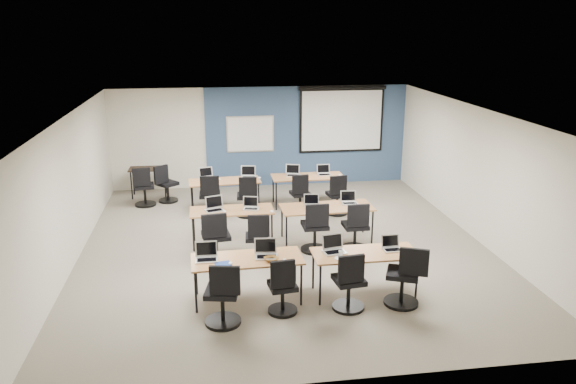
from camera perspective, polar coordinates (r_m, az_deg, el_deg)
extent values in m
cube|color=#6B6354|center=(11.38, -0.37, -5.51)|extent=(8.00, 9.00, 0.02)
cube|color=white|center=(10.65, -0.39, 8.05)|extent=(8.00, 9.00, 0.02)
cube|color=beige|center=(15.29, -2.73, 5.61)|extent=(8.00, 0.04, 2.70)
cube|color=beige|center=(6.79, 4.97, -9.27)|extent=(8.00, 0.04, 2.70)
cube|color=beige|center=(11.14, -21.22, 0.16)|extent=(0.04, 9.00, 2.70)
cube|color=beige|center=(12.14, 18.68, 1.74)|extent=(0.04, 9.00, 2.70)
cube|color=#3D5977|center=(15.43, 1.92, 5.72)|extent=(5.50, 0.04, 2.70)
cube|color=silver|center=(15.17, -3.85, 5.89)|extent=(1.28, 0.02, 0.98)
cube|color=white|center=(15.16, -3.84, 5.88)|extent=(1.20, 0.02, 0.90)
cube|color=black|center=(15.49, 5.47, 7.39)|extent=(2.32, 0.03, 1.82)
cube|color=white|center=(15.48, 5.48, 7.23)|extent=(2.20, 0.02, 1.62)
cylinder|color=black|center=(15.36, 5.57, 10.47)|extent=(2.40, 0.10, 0.10)
cube|color=olive|center=(9.03, -4.17, -6.81)|extent=(1.77, 0.74, 0.03)
cylinder|color=black|center=(8.89, -9.35, -9.99)|extent=(0.04, 0.04, 0.70)
cylinder|color=black|center=(8.99, 1.35, -9.43)|extent=(0.04, 0.04, 0.70)
cylinder|color=black|center=(9.45, -9.31, -8.31)|extent=(0.04, 0.04, 0.70)
cylinder|color=black|center=(9.54, 0.73, -7.81)|extent=(0.04, 0.04, 0.70)
cube|color=#9D6A3E|center=(9.30, 7.82, -6.20)|extent=(1.72, 0.72, 0.03)
cylinder|color=black|center=(9.01, 3.29, -9.41)|extent=(0.04, 0.04, 0.70)
cylinder|color=black|center=(9.43, 12.95, -8.57)|extent=(0.04, 0.04, 0.70)
cylinder|color=black|center=(9.53, 2.57, -7.85)|extent=(0.04, 0.04, 0.70)
cylinder|color=black|center=(9.94, 11.73, -7.13)|extent=(0.04, 0.04, 0.70)
cube|color=#A87645|center=(11.30, -5.73, -1.88)|extent=(1.67, 0.70, 0.03)
cylinder|color=black|center=(11.16, -9.59, -4.30)|extent=(0.04, 0.04, 0.70)
cylinder|color=black|center=(11.21, -1.64, -3.94)|extent=(0.04, 0.04, 0.70)
cylinder|color=black|center=(11.69, -9.55, -3.29)|extent=(0.04, 0.04, 0.70)
cylinder|color=black|center=(11.75, -1.97, -2.95)|extent=(0.04, 0.04, 0.70)
cube|color=#945D3B|center=(11.46, 3.96, -1.57)|extent=(1.88, 0.78, 0.03)
cylinder|color=black|center=(11.13, -0.15, -4.10)|extent=(0.04, 0.04, 0.70)
cylinder|color=black|center=(11.50, 8.57, -3.60)|extent=(0.04, 0.04, 0.70)
cylinder|color=black|center=(11.75, -0.61, -2.95)|extent=(0.04, 0.04, 0.70)
cylinder|color=black|center=(12.09, 7.67, -2.52)|extent=(0.04, 0.04, 0.70)
cube|color=#9A622D|center=(13.40, -6.46, 1.10)|extent=(1.68, 0.70, 0.03)
cylinder|color=black|center=(13.23, -9.73, -0.90)|extent=(0.04, 0.04, 0.70)
cylinder|color=black|center=(13.27, -2.99, -0.62)|extent=(0.04, 0.04, 0.70)
cylinder|color=black|center=(13.78, -9.69, -0.17)|extent=(0.04, 0.04, 0.70)
cylinder|color=black|center=(13.82, -3.22, 0.10)|extent=(0.04, 0.04, 0.70)
cube|color=brown|center=(13.72, 2.01, 1.57)|extent=(1.75, 0.73, 0.03)
cylinder|color=black|center=(13.41, -1.20, -0.41)|extent=(0.04, 0.04, 0.70)
cylinder|color=black|center=(13.70, 5.58, -0.11)|extent=(0.04, 0.04, 0.70)
cylinder|color=black|center=(13.99, -1.51, 0.33)|extent=(0.04, 0.04, 0.70)
cylinder|color=black|center=(14.27, 5.00, 0.60)|extent=(0.04, 0.04, 0.70)
cube|color=#9F9FA9|center=(9.00, -8.27, -6.84)|extent=(0.35, 0.25, 0.02)
cube|color=black|center=(8.98, -8.27, -6.82)|extent=(0.30, 0.15, 0.00)
cube|color=#9F9FA9|center=(9.08, -8.31, -5.73)|extent=(0.35, 0.06, 0.24)
cube|color=black|center=(9.07, -8.31, -5.75)|extent=(0.31, 0.05, 0.20)
ellipsoid|color=white|center=(8.84, -5.85, -7.20)|extent=(0.07, 0.10, 0.04)
cylinder|color=black|center=(8.70, -6.60, -12.93)|extent=(0.55, 0.55, 0.05)
cylinder|color=black|center=(8.60, -6.65, -11.68)|extent=(0.06, 0.06, 0.48)
cube|color=black|center=(8.47, -6.72, -10.00)|extent=(0.48, 0.48, 0.08)
cube|color=black|center=(8.15, -6.44, -8.92)|extent=(0.44, 0.06, 0.44)
cube|color=#A3A4AB|center=(9.03, -2.20, -6.59)|extent=(0.36, 0.26, 0.02)
cube|color=black|center=(9.00, -2.19, -6.58)|extent=(0.30, 0.15, 0.00)
cube|color=#A3A4AB|center=(9.10, -2.31, -5.46)|extent=(0.36, 0.07, 0.25)
cube|color=black|center=(9.10, -2.30, -5.48)|extent=(0.32, 0.05, 0.20)
ellipsoid|color=white|center=(8.90, -0.33, -6.93)|extent=(0.07, 0.10, 0.03)
cylinder|color=black|center=(8.94, -0.55, -11.93)|extent=(0.46, 0.46, 0.05)
cylinder|color=black|center=(8.86, -0.56, -10.91)|extent=(0.06, 0.06, 0.41)
cube|color=black|center=(8.75, -0.56, -9.49)|extent=(0.41, 0.41, 0.08)
cube|color=black|center=(8.46, -0.54, -8.35)|extent=(0.37, 0.06, 0.44)
cube|color=silver|center=(9.23, 4.74, -6.11)|extent=(0.36, 0.26, 0.02)
cube|color=black|center=(9.20, 4.77, -6.09)|extent=(0.30, 0.15, 0.00)
cube|color=silver|center=(9.30, 4.56, -5.00)|extent=(0.36, 0.07, 0.25)
cube|color=black|center=(9.29, 4.58, -5.02)|extent=(0.32, 0.05, 0.20)
ellipsoid|color=white|center=(9.10, 6.50, -6.50)|extent=(0.09, 0.11, 0.03)
cylinder|color=black|center=(9.10, 6.11, -11.50)|extent=(0.51, 0.51, 0.05)
cylinder|color=black|center=(9.00, 6.15, -10.39)|extent=(0.06, 0.06, 0.45)
cube|color=black|center=(8.89, 6.21, -8.87)|extent=(0.45, 0.45, 0.08)
cube|color=black|center=(8.58, 6.44, -7.78)|extent=(0.41, 0.06, 0.44)
cube|color=#BABABA|center=(9.44, 10.55, -5.80)|extent=(0.30, 0.22, 0.02)
cube|color=black|center=(9.42, 10.60, -5.78)|extent=(0.25, 0.13, 0.00)
cube|color=#BABABA|center=(9.50, 10.37, -4.89)|extent=(0.30, 0.06, 0.21)
cube|color=black|center=(9.49, 10.38, -4.90)|extent=(0.26, 0.04, 0.17)
ellipsoid|color=white|center=(9.41, 12.04, -5.98)|extent=(0.08, 0.10, 0.03)
cylinder|color=black|center=(9.35, 11.40, -10.92)|extent=(0.56, 0.56, 0.05)
cylinder|color=black|center=(9.25, 11.48, -9.71)|extent=(0.06, 0.06, 0.49)
cube|color=black|center=(9.13, 11.58, -8.10)|extent=(0.49, 0.49, 0.08)
cube|color=black|center=(8.87, 12.68, -6.95)|extent=(0.45, 0.06, 0.44)
cube|color=#BDBDC0|center=(11.26, -7.48, -1.88)|extent=(0.36, 0.26, 0.02)
cube|color=black|center=(11.24, -7.48, -1.85)|extent=(0.31, 0.15, 0.00)
cube|color=#BDBDC0|center=(11.35, -7.52, -1.00)|extent=(0.36, 0.07, 0.25)
cube|color=black|center=(11.35, -7.52, -1.01)|extent=(0.32, 0.05, 0.20)
ellipsoid|color=white|center=(11.18, -6.45, -1.97)|extent=(0.07, 0.10, 0.03)
cylinder|color=black|center=(10.71, -7.22, -6.98)|extent=(0.57, 0.57, 0.05)
cylinder|color=black|center=(10.63, -7.26, -5.87)|extent=(0.06, 0.06, 0.50)
cube|color=black|center=(10.52, -7.32, -4.41)|extent=(0.50, 0.50, 0.08)
cube|color=black|center=(10.21, -7.50, -3.41)|extent=(0.46, 0.06, 0.44)
cube|color=silver|center=(11.29, -3.76, -1.72)|extent=(0.31, 0.22, 0.02)
cube|color=black|center=(11.27, -3.75, -1.69)|extent=(0.26, 0.13, 0.00)
cube|color=silver|center=(11.37, -3.82, -0.96)|extent=(0.31, 0.06, 0.21)
cube|color=black|center=(11.36, -3.82, -0.97)|extent=(0.27, 0.04, 0.17)
ellipsoid|color=white|center=(11.12, -1.66, -1.97)|extent=(0.09, 0.12, 0.04)
cylinder|color=black|center=(10.78, -3.18, -6.72)|extent=(0.47, 0.47, 0.05)
cylinder|color=black|center=(10.71, -3.20, -5.83)|extent=(0.06, 0.06, 0.41)
cube|color=black|center=(10.61, -3.22, -4.60)|extent=(0.41, 0.41, 0.08)
cube|color=black|center=(10.34, -3.06, -3.53)|extent=(0.38, 0.06, 0.44)
cube|color=silver|center=(11.42, 2.50, -1.47)|extent=(0.31, 0.23, 0.02)
cube|color=black|center=(11.40, 2.52, -1.44)|extent=(0.26, 0.13, 0.00)
cube|color=silver|center=(11.50, 2.40, -0.72)|extent=(0.31, 0.06, 0.21)
cube|color=black|center=(11.49, 2.40, -0.73)|extent=(0.27, 0.04, 0.18)
ellipsoid|color=white|center=(11.40, 3.44, -1.53)|extent=(0.06, 0.09, 0.03)
cylinder|color=black|center=(11.17, 2.71, -5.83)|extent=(0.56, 0.56, 0.05)
cylinder|color=black|center=(11.09, 2.73, -4.78)|extent=(0.06, 0.06, 0.49)
cube|color=black|center=(10.99, 2.75, -3.40)|extent=(0.49, 0.49, 0.08)
cube|color=black|center=(10.68, 2.99, -2.40)|extent=(0.45, 0.06, 0.44)
cube|color=silver|center=(11.67, 6.27, -1.15)|extent=(0.32, 0.23, 0.02)
cube|color=black|center=(11.65, 6.30, -1.13)|extent=(0.27, 0.14, 0.00)
cube|color=silver|center=(11.75, 6.14, -0.39)|extent=(0.32, 0.06, 0.22)
cube|color=black|center=(11.75, 6.15, -0.40)|extent=(0.28, 0.04, 0.18)
ellipsoid|color=white|center=(11.58, 8.06, -1.37)|extent=(0.07, 0.11, 0.04)
cylinder|color=black|center=(11.29, 6.76, -5.68)|extent=(0.53, 0.53, 0.05)
cylinder|color=black|center=(11.22, 6.80, -4.70)|extent=(0.06, 0.06, 0.47)
cube|color=black|center=(11.12, 6.84, -3.39)|extent=(0.47, 0.47, 0.08)
cube|color=black|center=(10.83, 7.16, -2.38)|extent=(0.43, 0.06, 0.44)
cube|color=silver|center=(13.62, -8.32, 1.40)|extent=(0.33, 0.24, 0.02)
cube|color=black|center=(13.59, -8.32, 1.42)|extent=(0.28, 0.14, 0.00)
cube|color=silver|center=(13.71, -8.35, 2.05)|extent=(0.33, 0.06, 0.23)
cube|color=black|center=(13.70, -8.35, 2.04)|extent=(0.29, 0.04, 0.19)
ellipsoid|color=white|center=(13.49, -6.98, 1.31)|extent=(0.08, 0.11, 0.03)
cylinder|color=black|center=(13.25, -7.86, -2.27)|extent=(0.53, 0.53, 0.05)
cylinder|color=black|center=(13.18, -7.90, -1.40)|extent=(0.06, 0.06, 0.47)
cube|color=black|center=(13.10, -7.95, -0.25)|extent=(0.47, 0.47, 0.08)
cube|color=black|center=(12.81, -7.96, 0.66)|extent=(0.43, 0.06, 0.44)
cube|color=#A3A3B0|center=(13.57, -4.00, 1.49)|extent=(0.36, 0.26, 0.02)
cube|color=black|center=(13.55, -3.99, 1.52)|extent=(0.30, 0.15, 0.00)
cube|color=#A3A3B0|center=(13.67, -4.06, 2.19)|extent=(0.36, 0.07, 0.25)
cube|color=black|center=(13.67, -4.05, 2.18)|extent=(0.31, 0.05, 0.20)
ellipsoid|color=white|center=(13.53, -2.93, 1.47)|extent=(0.08, 0.12, 0.04)
cylinder|color=black|center=(13.15, -4.17, -2.30)|extent=(0.50, 0.50, 0.05)
cylinder|color=black|center=(13.08, -4.19, -1.49)|extent=(0.06, 0.06, 0.44)
cube|color=black|center=(13.00, -4.21, -0.40)|extent=(0.44, 0.44, 0.08)
cube|color=black|center=(12.73, -4.10, 0.54)|extent=(0.40, 0.06, 0.44)
cube|color=silver|center=(13.71, 0.57, 1.69)|extent=(0.34, 0.25, 0.02)
cube|color=black|center=(13.69, 0.59, 1.71)|extent=(0.29, 0.15, 0.00)
cube|color=silver|center=(13.81, 0.49, 2.36)|extent=(0.34, 0.06, 0.24)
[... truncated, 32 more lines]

